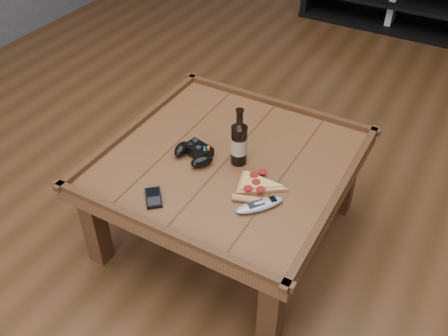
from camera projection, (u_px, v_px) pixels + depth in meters
The scene contains 9 objects.
ground at pixel (227, 231), 2.40m from camera, with size 6.00×6.00×0.00m, color #492C14.
baseboard at pixel (394, 8), 4.37m from camera, with size 5.00×0.02×0.10m, color silver.
coffee_table at pixel (228, 169), 2.15m from camera, with size 1.03×1.03×0.48m.
beer_bottle at pixel (239, 142), 2.03m from camera, with size 0.07×0.07×0.26m.
game_controller at pixel (194, 153), 2.10m from camera, with size 0.20×0.16×0.06m.
pizza_slice at pixel (255, 186), 1.97m from camera, with size 0.23×0.30×0.03m.
smartphone at pixel (153, 198), 1.92m from camera, with size 0.12×0.12×0.01m.
remote_control at pixel (260, 205), 1.88m from camera, with size 0.17×0.19×0.03m.
game_console at pixel (391, 14), 4.12m from camera, with size 0.11×0.20×0.25m.
Camera 1 is at (0.80, -1.44, 1.77)m, focal length 40.00 mm.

